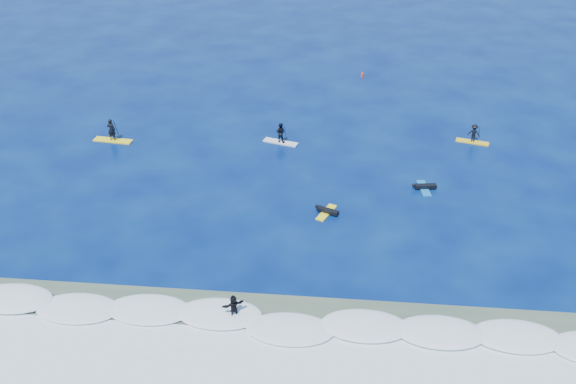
# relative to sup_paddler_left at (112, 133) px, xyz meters

# --- Properties ---
(ground) EXTENTS (160.00, 160.00, 0.00)m
(ground) POSITION_rel_sup_paddler_left_xyz_m (16.05, -11.14, -0.73)
(ground) COLOR #04114D
(ground) RESTS_ON ground
(shallow_water) EXTENTS (90.00, 13.00, 0.01)m
(shallow_water) POSITION_rel_sup_paddler_left_xyz_m (16.05, -25.14, -0.72)
(shallow_water) COLOR #3D5442
(shallow_water) RESTS_ON ground
(breaking_wave) EXTENTS (40.00, 6.00, 0.30)m
(breaking_wave) POSITION_rel_sup_paddler_left_xyz_m (16.05, -21.14, -0.73)
(breaking_wave) COLOR white
(breaking_wave) RESTS_ON ground
(whitewater) EXTENTS (34.00, 5.00, 0.02)m
(whitewater) POSITION_rel_sup_paddler_left_xyz_m (16.05, -24.14, -0.73)
(whitewater) COLOR silver
(whitewater) RESTS_ON ground
(sup_paddler_left) EXTENTS (3.40, 1.20, 2.33)m
(sup_paddler_left) POSITION_rel_sup_paddler_left_xyz_m (0.00, 0.00, 0.00)
(sup_paddler_left) COLOR yellow
(sup_paddler_left) RESTS_ON ground
(sup_paddler_center) EXTENTS (3.05, 1.57, 2.08)m
(sup_paddler_center) POSITION_rel_sup_paddler_left_xyz_m (14.19, 0.99, 0.05)
(sup_paddler_center) COLOR silver
(sup_paddler_center) RESTS_ON ground
(sup_paddler_right) EXTENTS (2.79, 1.36, 1.90)m
(sup_paddler_right) POSITION_rel_sup_paddler_left_xyz_m (30.31, 2.55, 0.01)
(sup_paddler_right) COLOR yellow
(sup_paddler_right) RESTS_ON ground
(prone_paddler_near) EXTENTS (1.72, 2.29, 0.47)m
(prone_paddler_near) POSITION_rel_sup_paddler_left_xyz_m (18.52, -9.64, -0.57)
(prone_paddler_near) COLOR yellow
(prone_paddler_near) RESTS_ON ground
(prone_paddler_far) EXTENTS (1.84, 2.37, 0.48)m
(prone_paddler_far) POSITION_rel_sup_paddler_left_xyz_m (25.56, -5.64, -0.56)
(prone_paddler_far) COLOR #176AAE
(prone_paddler_far) RESTS_ON ground
(wave_surfer) EXTENTS (2.04, 1.51, 1.48)m
(wave_surfer) POSITION_rel_sup_paddler_left_xyz_m (13.90, -20.91, 0.10)
(wave_surfer) COLOR white
(wave_surfer) RESTS_ON breaking_wave
(marker_buoy) EXTENTS (0.26, 0.26, 0.61)m
(marker_buoy) POSITION_rel_sup_paddler_left_xyz_m (21.11, 17.16, -0.46)
(marker_buoy) COLOR #FB4216
(marker_buoy) RESTS_ON ground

